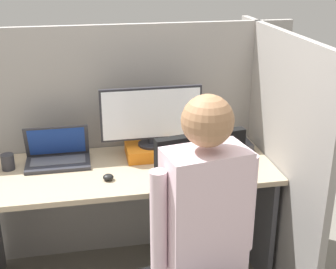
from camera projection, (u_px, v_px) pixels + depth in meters
name	position (u px, v px, depth m)	size (l,w,h in m)	color
cubicle_panel_back	(121.00, 145.00, 2.97)	(2.17, 0.04, 1.51)	gray
cubicle_panel_right	(274.00, 161.00, 2.75)	(0.04, 1.27, 1.51)	gray
desk	(128.00, 195.00, 2.72)	(1.67, 0.64, 0.76)	tan
paper_box	(152.00, 150.00, 2.79)	(0.31, 0.23, 0.07)	orange
monitor	(151.00, 115.00, 2.71)	(0.59, 0.16, 0.35)	#232328
laptop	(58.00, 156.00, 2.69)	(0.36, 0.22, 0.22)	#2D2D33
mouse	(108.00, 177.00, 2.50)	(0.06, 0.06, 0.03)	black
stapler	(247.00, 145.00, 2.90)	(0.04, 0.15, 0.05)	#2D2D33
carrot_toy	(187.00, 172.00, 2.55)	(0.04, 0.16, 0.04)	orange
office_chair	(201.00, 257.00, 2.18)	(0.55, 0.59, 1.14)	black
person	(205.00, 233.00, 1.93)	(0.47, 0.47, 1.40)	#282D4C
pen_cup	(8.00, 162.00, 2.62)	(0.07, 0.07, 0.09)	#28282D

